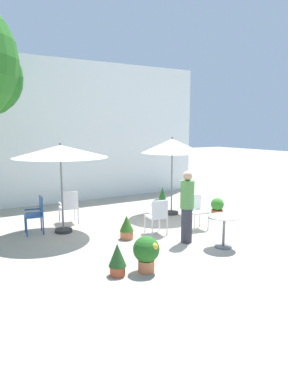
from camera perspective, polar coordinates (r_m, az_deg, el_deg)
ground_plane at (r=9.22m, az=1.29°, el=-6.50°), size 60.00×60.00×0.00m
villa_facade at (r=13.26m, az=-10.34°, el=9.38°), size 9.82×0.30×4.98m
patio_umbrella_0 at (r=10.88m, az=4.53°, el=7.25°), size 1.88×1.88×2.39m
patio_umbrella_1 at (r=9.13m, az=-13.21°, el=6.23°), size 2.34×2.34×2.29m
cafe_table_0 at (r=8.18m, az=12.65°, el=-5.27°), size 0.70×0.70×0.72m
patio_chair_0 at (r=10.15m, az=-11.88°, el=-2.06°), size 0.53×0.52×0.93m
patio_chair_1 at (r=8.92m, az=2.16°, el=-3.61°), size 0.50×0.53×0.90m
patio_chair_2 at (r=9.56m, az=8.31°, el=-2.73°), size 0.50×0.49×0.89m
patio_chair_3 at (r=9.41m, az=-16.74°, el=-3.12°), size 0.49×0.50×0.95m
potted_plant_0 at (r=10.92m, az=11.60°, el=-2.39°), size 0.40×0.38×0.58m
potted_plant_1 at (r=6.58m, az=-4.27°, el=-10.56°), size 0.33×0.33×0.61m
potted_plant_3 at (r=8.64m, az=-2.79°, el=-5.59°), size 0.35×0.35×0.58m
potted_plant_4 at (r=6.69m, az=0.38°, el=-9.49°), size 0.50×0.50×0.69m
potted_plant_5 at (r=10.58m, az=2.11°, el=-2.52°), size 0.34×0.34×0.57m
potted_plant_6 at (r=11.71m, az=2.96°, el=-1.07°), size 0.35×0.35×0.76m
standing_person at (r=8.31m, az=6.88°, el=-2.23°), size 0.40×0.40×1.68m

